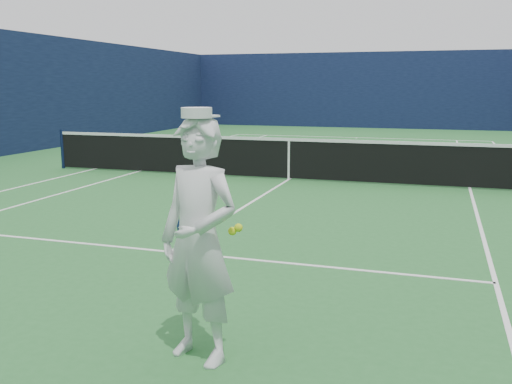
% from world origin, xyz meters
% --- Properties ---
extents(ground, '(80.00, 80.00, 0.00)m').
position_xyz_m(ground, '(0.00, 0.00, 0.00)').
color(ground, '#27682E').
rests_on(ground, ground).
extents(court_markings, '(11.03, 23.83, 0.01)m').
position_xyz_m(court_markings, '(0.00, 0.00, 0.00)').
color(court_markings, white).
rests_on(court_markings, ground).
extents(windscreen_fence, '(20.12, 36.12, 4.00)m').
position_xyz_m(windscreen_fence, '(0.00, 0.00, 2.00)').
color(windscreen_fence, '#0F183A').
rests_on(windscreen_fence, ground).
extents(tennis_net, '(12.88, 0.09, 1.07)m').
position_xyz_m(tennis_net, '(0.00, 0.00, 0.55)').
color(tennis_net, '#141E4C').
rests_on(tennis_net, ground).
extents(tennis_player, '(0.84, 0.69, 2.07)m').
position_xyz_m(tennis_player, '(1.61, -9.10, 1.01)').
color(tennis_player, silver).
rests_on(tennis_player, ground).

